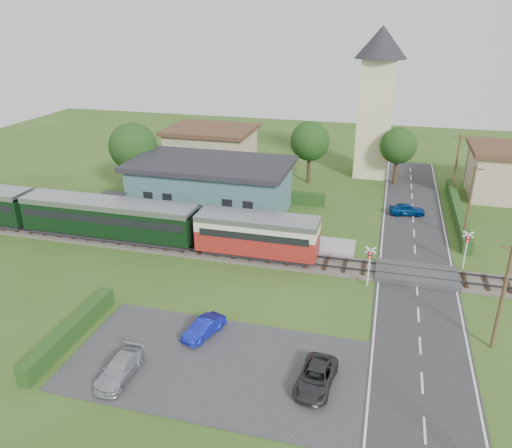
% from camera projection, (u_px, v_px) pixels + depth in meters
% --- Properties ---
extents(ground, '(120.00, 120.00, 0.00)m').
position_uv_depth(ground, '(284.00, 273.00, 39.20)').
color(ground, '#2D4C19').
extents(railway_track, '(76.00, 3.20, 0.49)m').
position_uv_depth(railway_track, '(290.00, 260.00, 40.94)').
color(railway_track, '#4C443D').
rests_on(railway_track, ground).
extents(road, '(6.00, 70.00, 0.05)m').
position_uv_depth(road, '(417.00, 289.00, 36.79)').
color(road, '#28282B').
rests_on(road, ground).
extents(car_park, '(17.00, 9.00, 0.08)m').
position_uv_depth(car_park, '(216.00, 365.00, 28.88)').
color(car_park, '#333335').
rests_on(car_park, ground).
extents(crossing_deck, '(6.20, 3.40, 0.45)m').
position_uv_depth(crossing_deck, '(417.00, 274.00, 38.49)').
color(crossing_deck, '#333335').
rests_on(crossing_deck, ground).
extents(platform, '(30.00, 3.00, 0.45)m').
position_uv_depth(platform, '(191.00, 231.00, 46.13)').
color(platform, gray).
rests_on(platform, ground).
extents(equipment_hut, '(2.30, 2.30, 2.55)m').
position_uv_depth(equipment_hut, '(111.00, 208.00, 47.46)').
color(equipment_hut, beige).
rests_on(equipment_hut, platform).
extents(station_building, '(16.00, 9.00, 5.30)m').
position_uv_depth(station_building, '(211.00, 186.00, 50.32)').
color(station_building, '#406667').
rests_on(station_building, ground).
extents(train, '(43.20, 2.90, 3.40)m').
position_uv_depth(train, '(77.00, 214.00, 44.81)').
color(train, '#232328').
rests_on(train, ground).
extents(church_tower, '(6.00, 6.00, 17.60)m').
position_uv_depth(church_tower, '(377.00, 92.00, 58.90)').
color(church_tower, beige).
rests_on(church_tower, ground).
extents(house_west, '(10.80, 8.80, 5.50)m').
position_uv_depth(house_west, '(211.00, 149.00, 63.93)').
color(house_west, tan).
rests_on(house_west, ground).
extents(house_east, '(8.80, 8.80, 5.50)m').
position_uv_depth(house_east, '(509.00, 172.00, 54.65)').
color(house_east, tan).
rests_on(house_east, ground).
extents(hedge_carpark, '(0.80, 9.00, 1.20)m').
position_uv_depth(hedge_carpark, '(71.00, 332.00, 30.94)').
color(hedge_carpark, '#193814').
rests_on(hedge_carpark, ground).
extents(hedge_roadside, '(0.80, 18.00, 1.20)m').
position_uv_depth(hedge_roadside, '(457.00, 211.00, 49.79)').
color(hedge_roadside, '#193814').
rests_on(hedge_roadside, ground).
extents(hedge_station, '(22.00, 0.80, 1.30)m').
position_uv_depth(hedge_station, '(226.00, 191.00, 55.12)').
color(hedge_station, '#193814').
rests_on(hedge_station, ground).
extents(tree_a, '(5.20, 5.20, 8.00)m').
position_uv_depth(tree_a, '(133.00, 147.00, 54.34)').
color(tree_a, '#332316').
rests_on(tree_a, ground).
extents(tree_b, '(4.60, 4.60, 7.34)m').
position_uv_depth(tree_b, '(310.00, 141.00, 58.17)').
color(tree_b, '#332316').
rests_on(tree_b, ground).
extents(tree_c, '(4.20, 4.20, 6.78)m').
position_uv_depth(tree_c, '(398.00, 146.00, 57.69)').
color(tree_c, '#332316').
rests_on(tree_c, ground).
extents(utility_pole_b, '(1.40, 0.22, 7.00)m').
position_uv_depth(utility_pole_b, '(503.00, 296.00, 29.05)').
color(utility_pole_b, '#473321').
rests_on(utility_pole_b, ground).
extents(utility_pole_c, '(1.40, 0.22, 7.00)m').
position_uv_depth(utility_pole_c, '(469.00, 203.00, 43.27)').
color(utility_pole_c, '#473321').
rests_on(utility_pole_c, ground).
extents(utility_pole_d, '(1.40, 0.22, 7.00)m').
position_uv_depth(utility_pole_d, '(456.00, 165.00, 53.94)').
color(utility_pole_d, '#473321').
rests_on(utility_pole_d, ground).
extents(crossing_signal_near, '(0.84, 0.28, 3.28)m').
position_uv_depth(crossing_signal_near, '(369.00, 260.00, 36.47)').
color(crossing_signal_near, silver).
rests_on(crossing_signal_near, ground).
extents(crossing_signal_far, '(0.84, 0.28, 3.28)m').
position_uv_depth(crossing_signal_far, '(467.00, 244.00, 39.01)').
color(crossing_signal_far, silver).
rests_on(crossing_signal_far, ground).
extents(streetlamp_west, '(0.30, 0.30, 5.15)m').
position_uv_depth(streetlamp_west, '(144.00, 153.00, 61.07)').
color(streetlamp_west, '#3F3F47').
rests_on(streetlamp_west, ground).
extents(streetlamp_east, '(0.30, 0.30, 5.15)m').
position_uv_depth(streetlamp_east, '(468.00, 160.00, 58.18)').
color(streetlamp_east, '#3F3F47').
rests_on(streetlamp_east, ground).
extents(car_on_road, '(3.66, 2.04, 1.18)m').
position_uv_depth(car_on_road, '(407.00, 209.00, 50.10)').
color(car_on_road, navy).
rests_on(car_on_road, road).
extents(car_park_blue, '(2.13, 3.43, 1.07)m').
position_uv_depth(car_park_blue, '(204.00, 328.00, 31.27)').
color(car_park_blue, '#101999').
rests_on(car_park_blue, car_park).
extents(car_park_silver, '(1.56, 3.80, 1.10)m').
position_uv_depth(car_park_silver, '(119.00, 369.00, 27.64)').
color(car_park_silver, '#9DA1A9').
rests_on(car_park_silver, car_park).
extents(car_park_dark, '(2.16, 4.08, 1.09)m').
position_uv_depth(car_park_dark, '(316.00, 377.00, 27.01)').
color(car_park_dark, '#27272A').
rests_on(car_park_dark, car_park).
extents(pedestrian_near, '(0.68, 0.52, 1.67)m').
position_uv_depth(pedestrian_near, '(262.00, 230.00, 43.71)').
color(pedestrian_near, gray).
rests_on(pedestrian_near, platform).
extents(pedestrian_far, '(0.75, 0.86, 1.52)m').
position_uv_depth(pedestrian_far, '(139.00, 214.00, 47.31)').
color(pedestrian_far, gray).
rests_on(pedestrian_far, platform).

